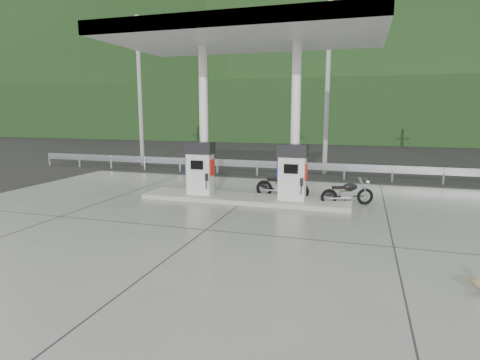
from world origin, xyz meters
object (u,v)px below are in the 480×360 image
(gas_pump_right, at_px, (292,172))
(gas_pump_left, at_px, (200,168))
(motorcycle_right, at_px, (347,193))
(motorcycle_left, at_px, (282,186))

(gas_pump_right, bearing_deg, gas_pump_left, 180.00)
(gas_pump_right, distance_m, motorcycle_right, 1.90)
(gas_pump_right, height_order, motorcycle_right, gas_pump_right)
(motorcycle_left, relative_size, motorcycle_right, 1.09)
(gas_pump_left, height_order, gas_pump_right, same)
(gas_pump_left, relative_size, motorcycle_right, 1.11)
(gas_pump_left, distance_m, motorcycle_left, 2.91)
(gas_pump_right, xyz_separation_m, motorcycle_left, (-0.48, 0.84, -0.63))
(motorcycle_right, bearing_deg, gas_pump_right, 171.99)
(motorcycle_left, height_order, motorcycle_right, motorcycle_left)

